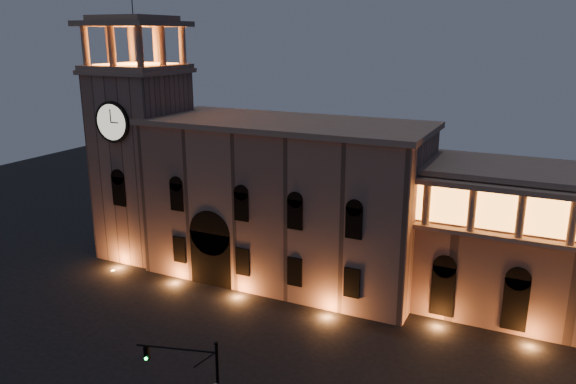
# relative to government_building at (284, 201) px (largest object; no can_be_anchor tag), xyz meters

# --- Properties ---
(ground) EXTENTS (160.00, 160.00, 0.00)m
(ground) POSITION_rel_government_building_xyz_m (2.08, -21.93, -8.77)
(ground) COLOR black
(ground) RESTS_ON ground
(government_building) EXTENTS (30.80, 12.80, 17.60)m
(government_building) POSITION_rel_government_building_xyz_m (0.00, 0.00, 0.00)
(government_building) COLOR #886759
(government_building) RESTS_ON ground
(clock_tower) EXTENTS (9.80, 9.80, 32.40)m
(clock_tower) POSITION_rel_government_building_xyz_m (-18.42, -0.95, 3.73)
(clock_tower) COLOR #886759
(clock_tower) RESTS_ON ground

